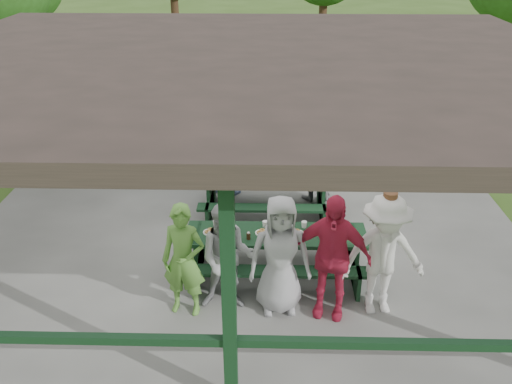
{
  "coord_description": "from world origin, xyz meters",
  "views": [
    {
      "loc": [
        0.4,
        -8.42,
        5.12
      ],
      "look_at": [
        0.2,
        -0.3,
        1.12
      ],
      "focal_mm": 38.0,
      "sensor_mm": 36.0,
      "label": 1
    }
  ],
  "objects_px": {
    "picnic_table_near": "(276,248)",
    "contestant_grey_mid": "(280,255)",
    "picnic_table_far": "(266,192)",
    "contestant_white_fedora": "(383,256)",
    "pickup_truck": "(278,72)",
    "spectator_lblue": "(225,157)",
    "contestant_green": "(184,261)",
    "spectator_grey": "(314,162)",
    "contestant_red": "(331,256)",
    "farm_trailer": "(199,81)",
    "spectator_blue": "(163,141)",
    "contestant_grey_left": "(227,258)"
  },
  "relations": [
    {
      "from": "contestant_grey_left",
      "to": "contestant_grey_mid",
      "type": "height_order",
      "value": "contestant_grey_mid"
    },
    {
      "from": "spectator_lblue",
      "to": "pickup_truck",
      "type": "height_order",
      "value": "spectator_lblue"
    },
    {
      "from": "spectator_lblue",
      "to": "pickup_truck",
      "type": "relative_size",
      "value": 0.33
    },
    {
      "from": "spectator_lblue",
      "to": "contestant_white_fedora",
      "type": "bearing_deg",
      "value": 148.12
    },
    {
      "from": "spectator_blue",
      "to": "spectator_grey",
      "type": "xyz_separation_m",
      "value": [
        3.16,
        -0.79,
        -0.12
      ]
    },
    {
      "from": "contestant_white_fedora",
      "to": "pickup_truck",
      "type": "relative_size",
      "value": 0.39
    },
    {
      "from": "picnic_table_near",
      "to": "picnic_table_far",
      "type": "xyz_separation_m",
      "value": [
        -0.17,
        2.0,
        -0.01
      ]
    },
    {
      "from": "contestant_white_fedora",
      "to": "pickup_truck",
      "type": "distance_m",
      "value": 11.9
    },
    {
      "from": "picnic_table_near",
      "to": "spectator_lblue",
      "type": "bearing_deg",
      "value": 109.11
    },
    {
      "from": "contestant_white_fedora",
      "to": "spectator_grey",
      "type": "bearing_deg",
      "value": 94.72
    },
    {
      "from": "picnic_table_near",
      "to": "picnic_table_far",
      "type": "distance_m",
      "value": 2.01
    },
    {
      "from": "contestant_green",
      "to": "spectator_grey",
      "type": "height_order",
      "value": "contestant_green"
    },
    {
      "from": "contestant_green",
      "to": "contestant_white_fedora",
      "type": "xyz_separation_m",
      "value": [
        2.76,
        0.08,
        0.07
      ]
    },
    {
      "from": "picnic_table_far",
      "to": "picnic_table_near",
      "type": "bearing_deg",
      "value": -85.01
    },
    {
      "from": "picnic_table_near",
      "to": "spectator_grey",
      "type": "distance_m",
      "value": 2.84
    },
    {
      "from": "picnic_table_far",
      "to": "contestant_grey_mid",
      "type": "height_order",
      "value": "contestant_grey_mid"
    },
    {
      "from": "contestant_grey_mid",
      "to": "pickup_truck",
      "type": "bearing_deg",
      "value": 84.53
    },
    {
      "from": "contestant_green",
      "to": "pickup_truck",
      "type": "distance_m",
      "value": 11.99
    },
    {
      "from": "picnic_table_near",
      "to": "picnic_table_far",
      "type": "bearing_deg",
      "value": 94.99
    },
    {
      "from": "picnic_table_far",
      "to": "contestant_red",
      "type": "bearing_deg",
      "value": -72.62
    },
    {
      "from": "picnic_table_near",
      "to": "contestant_grey_mid",
      "type": "distance_m",
      "value": 0.94
    },
    {
      "from": "contestant_red",
      "to": "farm_trailer",
      "type": "height_order",
      "value": "contestant_red"
    },
    {
      "from": "contestant_red",
      "to": "spectator_lblue",
      "type": "height_order",
      "value": "contestant_red"
    },
    {
      "from": "spectator_blue",
      "to": "picnic_table_near",
      "type": "bearing_deg",
      "value": 138.42
    },
    {
      "from": "pickup_truck",
      "to": "picnic_table_far",
      "type": "bearing_deg",
      "value": 169.25
    },
    {
      "from": "contestant_grey_left",
      "to": "farm_trailer",
      "type": "relative_size",
      "value": 0.4
    },
    {
      "from": "spectator_grey",
      "to": "farm_trailer",
      "type": "bearing_deg",
      "value": -71.99
    },
    {
      "from": "contestant_grey_mid",
      "to": "contestant_white_fedora",
      "type": "bearing_deg",
      "value": -5.75
    },
    {
      "from": "picnic_table_far",
      "to": "contestant_grey_left",
      "type": "relative_size",
      "value": 1.5
    },
    {
      "from": "picnic_table_far",
      "to": "contestant_grey_mid",
      "type": "xyz_separation_m",
      "value": [
        0.22,
        -2.84,
        0.42
      ]
    },
    {
      "from": "contestant_grey_mid",
      "to": "spectator_lblue",
      "type": "height_order",
      "value": "contestant_grey_mid"
    },
    {
      "from": "spectator_blue",
      "to": "pickup_truck",
      "type": "distance_m",
      "value": 7.88
    },
    {
      "from": "picnic_table_far",
      "to": "contestant_grey_mid",
      "type": "distance_m",
      "value": 2.88
    },
    {
      "from": "contestant_grey_mid",
      "to": "spectator_grey",
      "type": "distance_m",
      "value": 3.64
    },
    {
      "from": "pickup_truck",
      "to": "farm_trailer",
      "type": "relative_size",
      "value": 1.17
    },
    {
      "from": "picnic_table_far",
      "to": "spectator_blue",
      "type": "bearing_deg",
      "value": 145.72
    },
    {
      "from": "contestant_grey_left",
      "to": "picnic_table_near",
      "type": "bearing_deg",
      "value": 49.72
    },
    {
      "from": "picnic_table_far",
      "to": "farm_trailer",
      "type": "relative_size",
      "value": 0.6
    },
    {
      "from": "picnic_table_near",
      "to": "contestant_red",
      "type": "height_order",
      "value": "contestant_red"
    },
    {
      "from": "contestant_grey_mid",
      "to": "spectator_blue",
      "type": "distance_m",
      "value": 4.98
    },
    {
      "from": "contestant_green",
      "to": "farm_trailer",
      "type": "distance_m",
      "value": 10.57
    },
    {
      "from": "spectator_grey",
      "to": "pickup_truck",
      "type": "height_order",
      "value": "spectator_grey"
    },
    {
      "from": "contestant_grey_left",
      "to": "pickup_truck",
      "type": "relative_size",
      "value": 0.34
    },
    {
      "from": "pickup_truck",
      "to": "farm_trailer",
      "type": "bearing_deg",
      "value": 110.12
    },
    {
      "from": "contestant_green",
      "to": "spectator_grey",
      "type": "relative_size",
      "value": 1.07
    },
    {
      "from": "contestant_green",
      "to": "spectator_blue",
      "type": "relative_size",
      "value": 0.93
    },
    {
      "from": "picnic_table_far",
      "to": "contestant_grey_left",
      "type": "distance_m",
      "value": 2.89
    },
    {
      "from": "picnic_table_far",
      "to": "contestant_white_fedora",
      "type": "bearing_deg",
      "value": -60.16
    },
    {
      "from": "contestant_green",
      "to": "picnic_table_near",
      "type": "bearing_deg",
      "value": 45.88
    },
    {
      "from": "contestant_green",
      "to": "spectator_lblue",
      "type": "relative_size",
      "value": 1.06
    }
  ]
}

